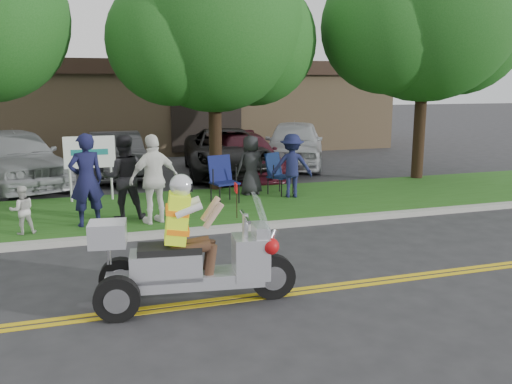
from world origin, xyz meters
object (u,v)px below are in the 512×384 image
object	(u,v)px
trike_scooter	(186,260)
spectator_adult_mid	(124,177)
parked_car_right	(245,155)
parked_car_far_right	(294,144)
lawn_chair_a	(222,176)
parked_car_left	(117,155)
spectator_adult_left	(86,180)
parked_car_far_left	(14,158)
parked_car_mid	(226,152)
lawn_chair_b	(277,171)
spectator_adult_right	(154,179)

from	to	relation	value
trike_scooter	spectator_adult_mid	size ratio (longest dim) A/B	1.53
parked_car_right	parked_car_far_right	xyz separation A→B (m)	(2.30, 1.35, 0.17)
lawn_chair_a	spectator_adult_mid	distance (m)	2.70
parked_car_left	spectator_adult_left	bearing A→B (deg)	-101.09
lawn_chair_a	parked_car_right	world-z (taller)	parked_car_right
spectator_adult_mid	parked_car_far_left	distance (m)	5.92
spectator_adult_left	spectator_adult_mid	size ratio (longest dim) A/B	1.05
spectator_adult_mid	parked_car_far_left	bearing A→B (deg)	-61.09
spectator_adult_mid	parked_car_mid	bearing A→B (deg)	-123.18
parked_car_right	trike_scooter	bearing A→B (deg)	-107.27
lawn_chair_b	parked_car_far_right	xyz separation A→B (m)	(2.47, 4.89, 0.13)
lawn_chair_b	parked_car_right	distance (m)	3.55
parked_car_mid	parked_car_right	distance (m)	0.68
lawn_chair_b	parked_car_mid	xyz separation A→B (m)	(-0.40, 3.91, 0.05)
trike_scooter	parked_car_right	xyz separation A→B (m)	(3.86, 9.98, 0.04)
parked_car_right	parked_car_far_right	world-z (taller)	parked_car_far_right
parked_car_far_left	parked_car_left	bearing A→B (deg)	-3.59
spectator_adult_right	parked_car_far_right	distance (m)	9.27
lawn_chair_b	parked_car_mid	size ratio (longest dim) A/B	0.20
lawn_chair_a	lawn_chair_b	xyz separation A→B (m)	(1.66, 0.54, -0.04)
trike_scooter	parked_car_far_right	distance (m)	12.90
spectator_adult_mid	parked_car_far_left	xyz separation A→B (m)	(-2.76, 5.24, -0.14)
spectator_adult_mid	spectator_adult_right	distance (m)	0.82
parked_car_mid	spectator_adult_right	bearing A→B (deg)	-109.37
parked_car_far_left	parked_car_far_right	world-z (taller)	parked_car_far_left
parked_car_right	spectator_adult_mid	bearing A→B (deg)	-126.26
parked_car_far_left	parked_car_mid	distance (m)	6.51
trike_scooter	lawn_chair_a	bearing A→B (deg)	78.48
trike_scooter	lawn_chair_a	xyz separation A→B (m)	(2.03, 5.90, 0.11)
spectator_adult_left	parked_car_right	xyz separation A→B (m)	(5.10, 5.49, -0.39)
parked_car_right	parked_car_far_right	bearing A→B (deg)	34.27
spectator_adult_mid	spectator_adult_right	size ratio (longest dim) A/B	0.98
spectator_adult_left	parked_car_mid	world-z (taller)	spectator_adult_left
lawn_chair_a	parked_car_left	xyz separation A→B (m)	(-2.24, 5.16, -0.03)
lawn_chair_a	parked_car_right	xyz separation A→B (m)	(1.83, 4.09, -0.07)
spectator_adult_right	parked_car_far_right	world-z (taller)	spectator_adult_right
spectator_adult_left	parked_car_mid	size ratio (longest dim) A/B	0.35
parked_car_mid	parked_car_far_right	bearing A→B (deg)	27.10
parked_car_far_left	parked_car_right	world-z (taller)	parked_car_far_left
lawn_chair_a	spectator_adult_right	world-z (taller)	spectator_adult_right
parked_car_right	parked_car_left	bearing A→B (deg)	169.10
spectator_adult_right	parked_car_far_left	distance (m)	6.71
spectator_adult_left	parked_car_far_right	size ratio (longest dim) A/B	0.39
spectator_adult_left	lawn_chair_a	bearing A→B (deg)	-170.22
parked_car_far_left	parked_car_right	bearing A→B (deg)	-22.13
spectator_adult_right	parked_car_far_left	bearing A→B (deg)	-79.35
spectator_adult_left	parked_car_mid	xyz separation A→B (m)	(4.53, 5.86, -0.30)
spectator_adult_right	parked_car_mid	xyz separation A→B (m)	(3.16, 6.05, -0.28)
spectator_adult_mid	parked_car_mid	xyz separation A→B (m)	(3.74, 5.48, -0.26)
lawn_chair_a	parked_car_mid	world-z (taller)	parked_car_mid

